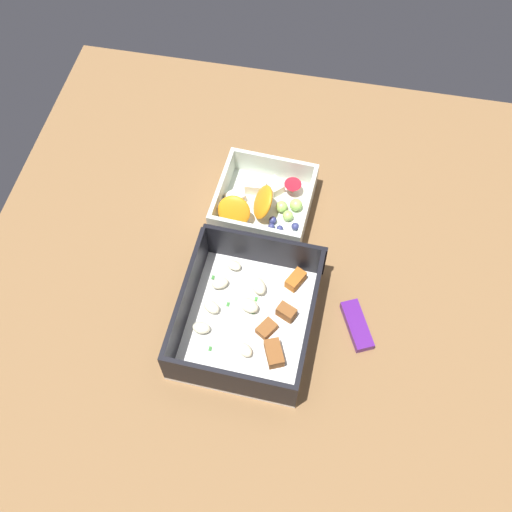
% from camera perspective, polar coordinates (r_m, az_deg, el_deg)
% --- Properties ---
extents(table_surface, '(0.80, 0.80, 0.02)m').
position_cam_1_polar(table_surface, '(0.85, 0.55, -2.10)').
color(table_surface, brown).
rests_on(table_surface, ground).
extents(pasta_container, '(0.20, 0.17, 0.07)m').
position_cam_1_polar(pasta_container, '(0.79, -0.74, -5.66)').
color(pasta_container, white).
rests_on(pasta_container, table_surface).
extents(fruit_bowl, '(0.14, 0.14, 0.06)m').
position_cam_1_polar(fruit_bowl, '(0.88, 0.66, 5.09)').
color(fruit_bowl, silver).
rests_on(fruit_bowl, table_surface).
extents(candy_bar, '(0.07, 0.05, 0.01)m').
position_cam_1_polar(candy_bar, '(0.81, 9.53, -6.50)').
color(candy_bar, '#51197A').
rests_on(candy_bar, table_surface).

